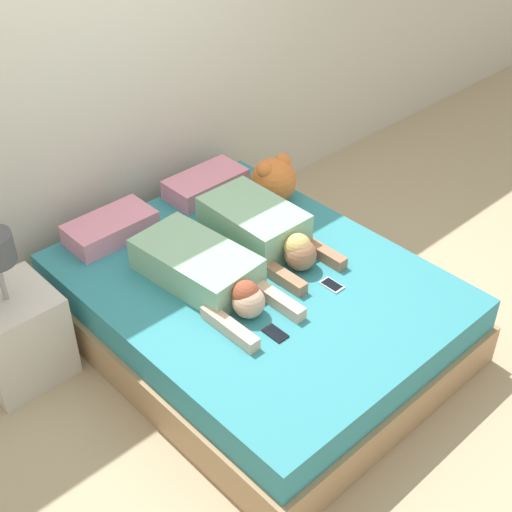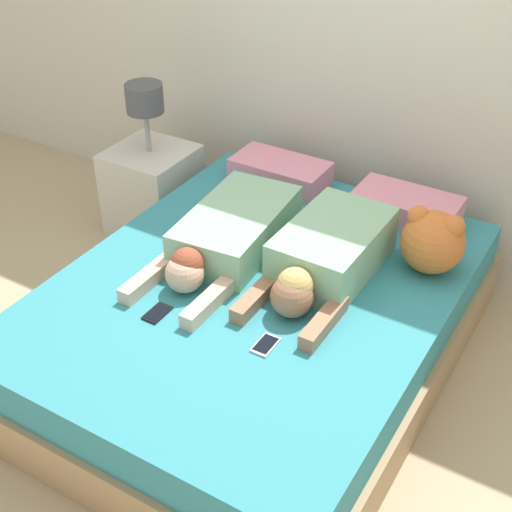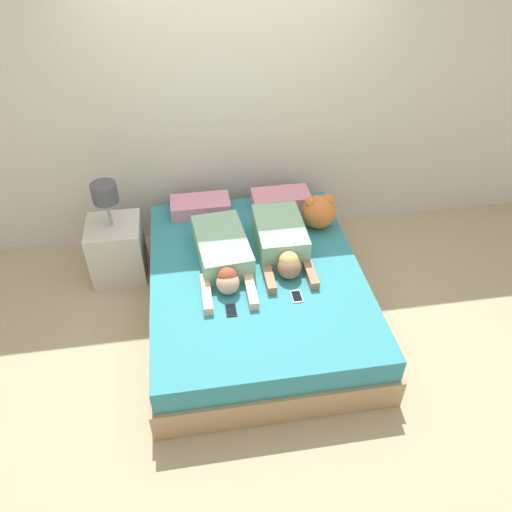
# 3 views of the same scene
# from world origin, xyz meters

# --- Properties ---
(ground_plane) EXTENTS (12.00, 12.00, 0.00)m
(ground_plane) POSITION_xyz_m (0.00, 0.00, 0.00)
(ground_plane) COLOR tan
(wall_back) EXTENTS (12.00, 0.06, 2.60)m
(wall_back) POSITION_xyz_m (0.00, 1.25, 1.30)
(wall_back) COLOR beige
(wall_back) RESTS_ON ground_plane
(bed) EXTENTS (1.74, 2.19, 0.46)m
(bed) POSITION_xyz_m (0.00, 0.00, 0.23)
(bed) COLOR tan
(bed) RESTS_ON ground_plane
(pillow_head_left) EXTENTS (0.54, 0.28, 0.13)m
(pillow_head_left) POSITION_xyz_m (-0.38, 0.89, 0.53)
(pillow_head_left) COLOR pink
(pillow_head_left) RESTS_ON bed
(pillow_head_right) EXTENTS (0.54, 0.28, 0.13)m
(pillow_head_right) POSITION_xyz_m (0.38, 0.89, 0.53)
(pillow_head_right) COLOR pink
(pillow_head_right) RESTS_ON bed
(person_left) EXTENTS (0.46, 1.04, 0.20)m
(person_left) POSITION_xyz_m (-0.25, 0.14, 0.56)
(person_left) COLOR #8CBF99
(person_left) RESTS_ON bed
(person_right) EXTENTS (0.40, 0.90, 0.23)m
(person_right) POSITION_xyz_m (0.25, 0.21, 0.58)
(person_right) COLOR #8CBF99
(person_right) RESTS_ON bed
(cell_phone_left) EXTENTS (0.08, 0.13, 0.01)m
(cell_phone_left) POSITION_xyz_m (-0.25, -0.41, 0.47)
(cell_phone_left) COLOR black
(cell_phone_left) RESTS_ON bed
(cell_phone_right) EXTENTS (0.08, 0.13, 0.01)m
(cell_phone_right) POSITION_xyz_m (0.26, -0.35, 0.47)
(cell_phone_right) COLOR silver
(cell_phone_right) RESTS_ON bed
(plush_toy) EXTENTS (0.30, 0.30, 0.31)m
(plush_toy) POSITION_xyz_m (0.64, 0.52, 0.62)
(plush_toy) COLOR orange
(plush_toy) RESTS_ON bed
(nightstand) EXTENTS (0.47, 0.47, 0.95)m
(nightstand) POSITION_xyz_m (-1.16, 0.71, 0.31)
(nightstand) COLOR beige
(nightstand) RESTS_ON ground_plane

